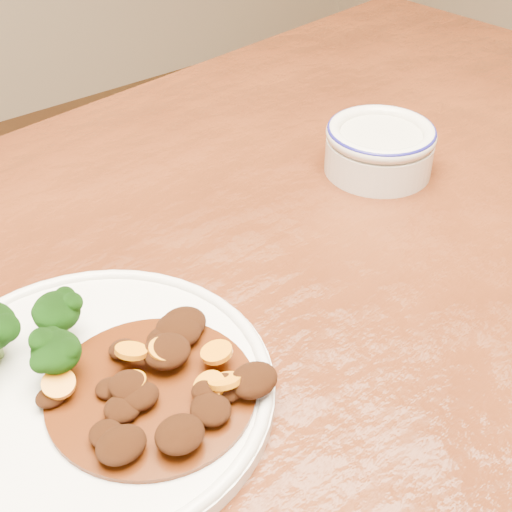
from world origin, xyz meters
TOP-DOWN VIEW (x-y plane):
  - dining_table at (-0.00, 0.00)m, footprint 1.59×1.07m
  - dinner_plate at (-0.19, -0.01)m, footprint 0.28×0.28m
  - broccoli_florets at (-0.23, 0.04)m, footprint 0.15×0.10m
  - mince_stew at (-0.14, -0.04)m, footprint 0.16×0.16m
  - dip_bowl at (0.23, 0.10)m, footprint 0.12×0.12m

SIDE VIEW (x-z plane):
  - dining_table at x=0.00m, z-range 0.30..1.05m
  - dinner_plate at x=-0.19m, z-range 0.75..0.77m
  - mince_stew at x=-0.14m, z-range 0.76..0.79m
  - dip_bowl at x=0.23m, z-range 0.75..0.81m
  - broccoli_florets at x=-0.23m, z-range 0.77..0.82m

